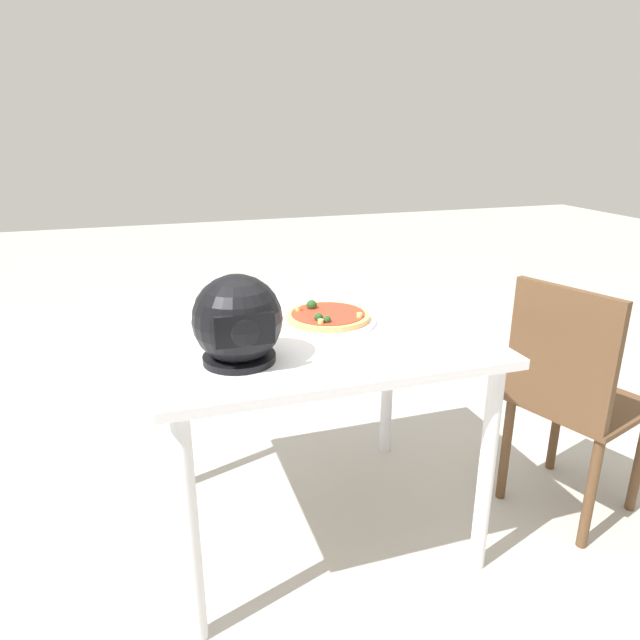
{
  "coord_description": "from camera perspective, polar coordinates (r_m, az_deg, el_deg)",
  "views": [
    {
      "loc": [
        0.51,
        1.65,
        1.39
      ],
      "look_at": [
        -0.04,
        -0.02,
        0.78
      ],
      "focal_mm": 31.67,
      "sensor_mm": 36.0,
      "label": 1
    }
  ],
  "objects": [
    {
      "name": "ground_plane",
      "position": [
        2.22,
        -0.73,
        -19.73
      ],
      "size": [
        14.0,
        14.0,
        0.0
      ],
      "primitive_type": "plane",
      "color": "#B2ADA3"
    },
    {
      "name": "dining_table",
      "position": [
        1.88,
        -0.82,
        -3.71
      ],
      "size": [
        1.03,
        0.87,
        0.76
      ],
      "color": "white",
      "rests_on": "ground"
    },
    {
      "name": "pizza_plate",
      "position": [
        1.91,
        0.81,
        -0.06
      ],
      "size": [
        0.32,
        0.32,
        0.01
      ],
      "primitive_type": "cylinder",
      "color": "white",
      "rests_on": "dining_table"
    },
    {
      "name": "pizza",
      "position": [
        1.9,
        0.74,
        0.43
      ],
      "size": [
        0.28,
        0.28,
        0.05
      ],
      "color": "tan",
      "rests_on": "pizza_plate"
    },
    {
      "name": "motorcycle_helmet",
      "position": [
        1.57,
        -8.32,
        -0.13
      ],
      "size": [
        0.25,
        0.25,
        0.25
      ],
      "color": "black",
      "rests_on": "dining_table"
    },
    {
      "name": "drinking_glass",
      "position": [
        2.08,
        -10.39,
        2.72
      ],
      "size": [
        0.07,
        0.07,
        0.11
      ],
      "primitive_type": "cylinder",
      "color": "silver",
      "rests_on": "dining_table"
    },
    {
      "name": "chair_side",
      "position": [
        2.18,
        23.9,
        -6.61
      ],
      "size": [
        0.51,
        0.51,
        0.9
      ],
      "color": "brown",
      "rests_on": "ground"
    }
  ]
}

